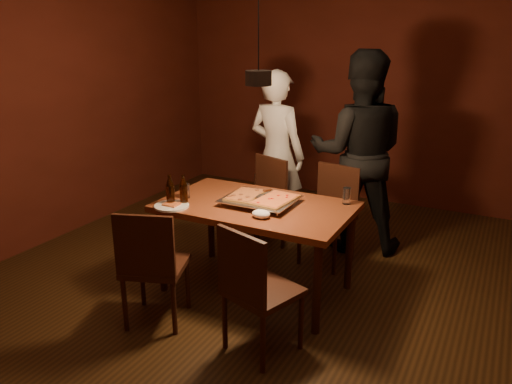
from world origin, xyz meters
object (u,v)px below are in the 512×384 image
at_px(chair_far_left, 263,195).
at_px(beer_bottle_a, 170,190).
at_px(pizza_tray, 260,201).
at_px(diner_white, 277,155).
at_px(chair_near_left, 151,258).
at_px(diner_dark, 358,153).
at_px(chair_near_right, 254,281).
at_px(pendant_lamp, 258,76).
at_px(chair_far_right, 332,205).
at_px(beer_bottle_b, 184,190).
at_px(dining_table, 256,213).
at_px(plate_slice, 172,206).

xyz_separation_m(chair_far_left, beer_bottle_a, (-0.24, -1.15, 0.34)).
bearing_deg(pizza_tray, diner_white, 111.21).
xyz_separation_m(chair_near_left, diner_dark, (0.86, 2.05, 0.42)).
bearing_deg(chair_near_right, pendant_lamp, 132.96).
relative_size(chair_far_right, chair_near_left, 0.90).
bearing_deg(pendant_lamp, beer_bottle_b, -177.71).
bearing_deg(pendant_lamp, chair_far_right, 79.02).
bearing_deg(diner_dark, chair_far_left, 10.26).
xyz_separation_m(chair_far_left, chair_far_right, (0.70, 0.02, 0.00)).
height_order(dining_table, beer_bottle_a, beer_bottle_a).
bearing_deg(diner_white, diner_dark, -168.43).
bearing_deg(beer_bottle_a, pendant_lamp, 7.41).
bearing_deg(chair_far_left, diner_white, -65.07).
relative_size(plate_slice, diner_white, 0.16).
xyz_separation_m(beer_bottle_a, diner_dark, (1.04, 1.56, 0.08)).
height_order(beer_bottle_a, plate_slice, beer_bottle_a).
bearing_deg(dining_table, plate_slice, -146.60).
distance_m(dining_table, pizza_tray, 0.10).
bearing_deg(chair_near_right, dining_table, 134.97).
xyz_separation_m(chair_far_right, chair_near_left, (-0.76, -1.66, 0.00)).
xyz_separation_m(chair_far_left, beer_bottle_b, (-0.16, -1.08, 0.33)).
bearing_deg(chair_near_right, chair_far_right, 109.96).
distance_m(beer_bottle_a, pendant_lamp, 1.15).
bearing_deg(beer_bottle_a, chair_far_right, 51.37).
height_order(diner_white, diner_dark, diner_dark).
xyz_separation_m(dining_table, chair_far_left, (-0.35, 0.82, -0.14)).
height_order(beer_bottle_b, diner_white, diner_white).
bearing_deg(beer_bottle_b, chair_near_right, -30.32).
xyz_separation_m(dining_table, pendant_lamp, (0.14, -0.23, 1.08)).
xyz_separation_m(chair_near_left, diner_white, (0.03, 2.01, 0.32)).
height_order(chair_near_left, beer_bottle_a, beer_bottle_a).
distance_m(chair_near_left, pizza_tray, 0.97).
height_order(beer_bottle_a, diner_dark, diner_dark).
bearing_deg(beer_bottle_a, pizza_tray, 29.19).
bearing_deg(diner_white, pizza_tray, 117.78).
bearing_deg(chair_near_right, diner_white, 129.82).
xyz_separation_m(chair_near_right, beer_bottle_a, (-0.98, 0.46, 0.34)).
distance_m(chair_near_left, diner_dark, 2.26).
height_order(beer_bottle_b, diner_dark, diner_dark).
distance_m(chair_near_left, pendant_lamp, 1.46).
distance_m(chair_near_right, pizza_tray, 0.91).
distance_m(dining_table, chair_near_left, 0.92).
xyz_separation_m(pizza_tray, plate_slice, (-0.58, -0.38, -0.01)).
bearing_deg(pendant_lamp, plate_slice, -169.44).
height_order(plate_slice, pendant_lamp, pendant_lamp).
relative_size(chair_far_left, chair_far_right, 1.11).
relative_size(plate_slice, pendant_lamp, 0.24).
relative_size(plate_slice, diner_dark, 0.14).
bearing_deg(dining_table, diner_dark, 69.85).
relative_size(chair_near_left, pizza_tray, 0.98).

